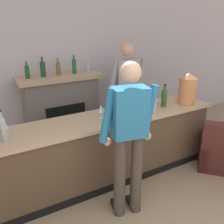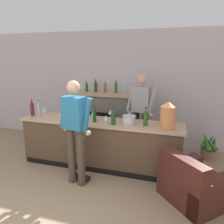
% 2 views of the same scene
% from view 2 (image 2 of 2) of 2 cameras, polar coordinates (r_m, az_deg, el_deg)
% --- Properties ---
extents(wall_back_panel, '(12.00, 0.07, 2.75)m').
position_cam_2_polar(wall_back_panel, '(5.52, -0.42, 6.29)').
color(wall_back_panel, beige).
rests_on(wall_back_panel, ground_plane).
extents(bar_counter, '(3.16, 0.64, 0.94)m').
position_cam_2_polar(bar_counter, '(4.35, -3.16, -8.23)').
color(bar_counter, brown).
rests_on(bar_counter, ground_plane).
extents(fireplace_stone, '(1.34, 0.52, 1.61)m').
position_cam_2_polar(fireplace_stone, '(5.43, -1.59, -1.50)').
color(fireplace_stone, slate).
rests_on(fireplace_stone, ground_plane).
extents(armchair_black, '(1.15, 1.15, 0.78)m').
position_cam_2_polar(armchair_black, '(3.64, 20.21, -17.62)').
color(armchair_black, '#461E19').
rests_on(armchair_black, ground_plane).
extents(potted_plant_corner, '(0.41, 0.41, 0.61)m').
position_cam_2_polar(potted_plant_corner, '(5.15, 23.92, -8.46)').
color(potted_plant_corner, '#916247').
rests_on(potted_plant_corner, ground_plane).
extents(person_customer, '(0.65, 0.36, 1.78)m').
position_cam_2_polar(person_customer, '(3.63, -9.57, -4.37)').
color(person_customer, '#473C31').
rests_on(person_customer, ground_plane).
extents(person_bartender, '(0.65, 0.35, 1.81)m').
position_cam_2_polar(person_bartender, '(4.62, 7.53, -0.05)').
color(person_bartender, '#2B1A23').
rests_on(person_bartender, ground_plane).
extents(copper_dispenser, '(0.26, 0.30, 0.46)m').
position_cam_2_polar(copper_dispenser, '(3.79, 14.39, -0.86)').
color(copper_dispenser, '#CC7C46').
rests_on(copper_dispenser, bar_counter).
extents(ice_bucket_steel, '(0.25, 0.25, 0.16)m').
position_cam_2_polar(ice_bucket_steel, '(3.96, 4.48, -2.06)').
color(ice_bucket_steel, silver).
rests_on(ice_bucket_steel, bar_counter).
extents(wine_bottle_merlot_tall, '(0.07, 0.07, 0.34)m').
position_cam_2_polar(wine_bottle_merlot_tall, '(4.71, -18.60, 0.68)').
color(wine_bottle_merlot_tall, '#A0ADB2').
rests_on(wine_bottle_merlot_tall, bar_counter).
extents(wine_bottle_burgundy_dark, '(0.08, 0.08, 0.35)m').
position_cam_2_polar(wine_bottle_burgundy_dark, '(3.92, 0.37, -1.09)').
color(wine_bottle_burgundy_dark, '#1A4622').
rests_on(wine_bottle_burgundy_dark, bar_counter).
extents(wine_bottle_chardonnay_pale, '(0.08, 0.08, 0.34)m').
position_cam_2_polar(wine_bottle_chardonnay_pale, '(4.82, -20.12, 0.88)').
color(wine_bottle_chardonnay_pale, '#591B25').
rests_on(wine_bottle_chardonnay_pale, bar_counter).
extents(wine_bottle_rose_blush, '(0.06, 0.06, 0.30)m').
position_cam_2_polar(wine_bottle_rose_blush, '(4.09, -4.61, -0.78)').
color(wine_bottle_rose_blush, '#123E14').
rests_on(wine_bottle_rose_blush, bar_counter).
extents(wine_bottle_riesling_slim, '(0.08, 0.08, 0.33)m').
position_cam_2_polar(wine_bottle_riesling_slim, '(3.90, 8.77, -1.41)').
color(wine_bottle_riesling_slim, '#25531E').
rests_on(wine_bottle_riesling_slim, bar_counter).
extents(wine_glass_mid_counter, '(0.08, 0.08, 0.17)m').
position_cam_2_polar(wine_glass_mid_counter, '(4.31, -0.45, -0.06)').
color(wine_glass_mid_counter, silver).
rests_on(wine_glass_mid_counter, bar_counter).
extents(wine_glass_front_right, '(0.07, 0.07, 0.18)m').
position_cam_2_polar(wine_glass_front_right, '(4.20, -5.10, -0.54)').
color(wine_glass_front_right, silver).
rests_on(wine_glass_front_right, bar_counter).
extents(wine_glass_front_left, '(0.07, 0.07, 0.16)m').
position_cam_2_polar(wine_glass_front_left, '(4.82, -17.25, 0.64)').
color(wine_glass_front_left, silver).
rests_on(wine_glass_front_left, bar_counter).
extents(wine_glass_near_bucket, '(0.07, 0.07, 0.17)m').
position_cam_2_polar(wine_glass_near_bucket, '(3.95, -1.57, -1.60)').
color(wine_glass_near_bucket, silver).
rests_on(wine_glass_near_bucket, bar_counter).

